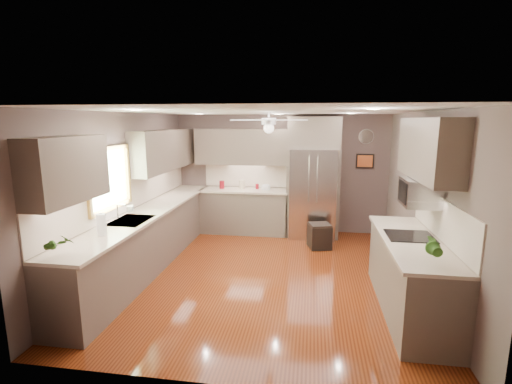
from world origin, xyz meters
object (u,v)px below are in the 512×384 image
(potted_plant_left, at_px, (61,243))
(microwave, at_px, (420,192))
(bowl, at_px, (266,189))
(refrigerator, at_px, (313,180))
(potted_plant_right, at_px, (433,247))
(canister_a, at_px, (222,185))
(canister_d, at_px, (257,186))
(canister_c, at_px, (242,185))
(soap_bottle, at_px, (131,208))
(paper_towel, at_px, (102,225))
(stool, at_px, (319,236))

(potted_plant_left, xyz_separation_m, microwave, (3.96, 1.46, 0.38))
(bowl, xyz_separation_m, refrigerator, (0.98, -0.02, 0.22))
(potted_plant_right, xyz_separation_m, microwave, (0.11, 1.03, 0.37))
(canister_a, distance_m, canister_d, 0.76)
(canister_c, height_order, refrigerator, refrigerator)
(potted_plant_left, bearing_deg, bowl, 68.42)
(microwave, bearing_deg, canister_d, 131.71)
(soap_bottle, height_order, bowl, soap_bottle)
(potted_plant_right, bearing_deg, bowl, 120.20)
(microwave, height_order, paper_towel, microwave)
(potted_plant_right, bearing_deg, canister_c, 125.23)
(canister_d, xyz_separation_m, potted_plant_right, (2.38, -3.83, 0.11))
(paper_towel, bearing_deg, canister_d, 67.01)
(potted_plant_right, relative_size, refrigerator, 0.14)
(stool, bearing_deg, refrigerator, 100.90)
(canister_a, height_order, microwave, microwave)
(canister_a, relative_size, bowl, 0.89)
(canister_d, xyz_separation_m, refrigerator, (1.17, -0.09, 0.19))
(canister_d, xyz_separation_m, soap_bottle, (-1.62, -2.42, 0.04))
(canister_c, relative_size, refrigerator, 0.08)
(canister_c, relative_size, bowl, 1.01)
(refrigerator, bearing_deg, microwave, -63.91)
(soap_bottle, height_order, potted_plant_right, potted_plant_right)
(paper_towel, bearing_deg, stool, 43.26)
(canister_a, bearing_deg, microwave, -40.31)
(paper_towel, bearing_deg, soap_bottle, 97.77)
(canister_c, xyz_separation_m, paper_towel, (-1.14, -3.49, 0.05))
(bowl, distance_m, paper_towel, 3.80)
(soap_bottle, bearing_deg, canister_c, 62.13)
(potted_plant_right, height_order, microwave, microwave)
(refrigerator, xyz_separation_m, microwave, (1.33, -2.71, 0.29))
(bowl, bearing_deg, potted_plant_left, -111.58)
(microwave, bearing_deg, potted_plant_left, -159.73)
(canister_a, xyz_separation_m, microwave, (3.25, -2.76, 0.46))
(potted_plant_left, distance_m, paper_towel, 0.78)
(potted_plant_left, relative_size, microwave, 0.58)
(canister_c, bearing_deg, canister_d, -1.78)
(paper_towel, bearing_deg, microwave, 9.74)
(canister_d, xyz_separation_m, potted_plant_left, (-1.47, -4.26, 0.10))
(soap_bottle, bearing_deg, canister_a, 70.17)
(stool, bearing_deg, bowl, 144.98)
(paper_towel, bearing_deg, canister_a, 78.23)
(soap_bottle, height_order, refrigerator, refrigerator)
(canister_d, xyz_separation_m, paper_towel, (-1.47, -3.48, 0.08))
(canister_a, bearing_deg, canister_c, 6.56)
(canister_d, height_order, potted_plant_right, potted_plant_right)
(potted_plant_right, distance_m, microwave, 1.10)
(microwave, distance_m, stool, 2.59)
(canister_d, distance_m, stool, 1.74)
(canister_c, xyz_separation_m, soap_bottle, (-1.29, -2.43, 0.01))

